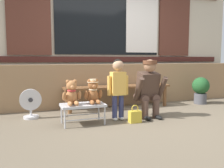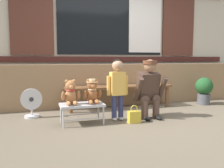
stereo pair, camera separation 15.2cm
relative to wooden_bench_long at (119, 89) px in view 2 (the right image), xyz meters
The scene contains 12 objects.
ground_plane 1.13m from the wooden_bench_long, 84.56° to the right, with size 60.00×60.00×0.00m, color brown.
brick_low_wall 0.38m from the wooden_bench_long, 74.55° to the left, with size 6.28×0.25×0.85m, color #997551.
shop_facade 1.58m from the wooden_bench_long, 83.19° to the left, with size 6.41×0.26×3.34m.
wooden_bench_long is the anchor object (origin of this frame).
small_display_bench 1.28m from the wooden_bench_long, 135.69° to the right, with size 0.64×0.36×0.30m.
teddy_bear_plain 1.39m from the wooden_bench_long, 140.34° to the right, with size 0.28×0.26×0.36m.
teddy_bear_with_hat 1.17m from the wooden_bench_long, 130.24° to the right, with size 0.28×0.27×0.36m.
child_standing 0.95m from the wooden_bench_long, 111.75° to the right, with size 0.35×0.18×0.96m.
adult_crouching 0.89m from the wooden_bench_long, 76.96° to the right, with size 0.50×0.49×0.95m.
handbag_on_ground 1.13m from the wooden_bench_long, 98.17° to the right, with size 0.18×0.11×0.27m.
potted_plant 1.84m from the wooden_bench_long, ahead, with size 0.36×0.36×0.57m.
floor_fan 1.65m from the wooden_bench_long, behind, with size 0.34×0.24×0.48m.
Camera 2 is at (-1.66, -3.27, 0.96)m, focal length 38.27 mm.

